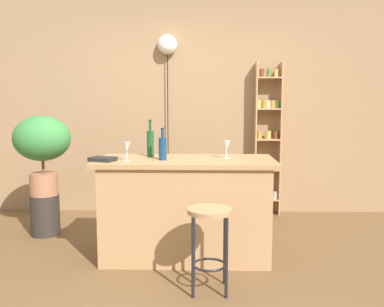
{
  "coord_description": "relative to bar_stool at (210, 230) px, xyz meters",
  "views": [
    {
      "loc": [
        0.15,
        -3.47,
        1.41
      ],
      "look_at": [
        0.05,
        0.55,
        0.92
      ],
      "focal_mm": 39.69,
      "sensor_mm": 36.0,
      "label": 1
    }
  ],
  "objects": [
    {
      "name": "cookbook",
      "position": [
        -0.92,
        0.57,
        0.45
      ],
      "size": [
        0.25,
        0.21,
        0.03
      ],
      "primitive_type": "cube",
      "rotation": [
        0.0,
        0.0,
        -0.34
      ],
      "color": "black",
      "rests_on": "kitchen_counter"
    },
    {
      "name": "wine_glass_center",
      "position": [
        0.16,
        0.78,
        0.55
      ],
      "size": [
        0.07,
        0.07,
        0.16
      ],
      "color": "silver",
      "rests_on": "kitchen_counter"
    },
    {
      "name": "bottle_wine_red",
      "position": [
        -0.41,
        0.66,
        0.54
      ],
      "size": [
        0.07,
        0.07,
        0.28
      ],
      "color": "navy",
      "rests_on": "kitchen_counter"
    },
    {
      "name": "pendant_globe_light",
      "position": [
        -0.49,
        2.26,
        1.61
      ],
      "size": [
        0.24,
        0.24,
        2.23
      ],
      "color": "black",
      "rests_on": "ground"
    },
    {
      "name": "bottle_olive_oil",
      "position": [
        -0.54,
        0.89,
        0.56
      ],
      "size": [
        0.06,
        0.06,
        0.34
      ],
      "color": "#194C23",
      "rests_on": "kitchen_counter"
    },
    {
      "name": "spice_shelf",
      "position": [
        0.75,
        2.22,
        0.46
      ],
      "size": [
        0.32,
        0.17,
        1.89
      ],
      "color": "tan",
      "rests_on": "ground"
    },
    {
      "name": "wine_glass_left",
      "position": [
        -0.71,
        0.59,
        0.55
      ],
      "size": [
        0.07,
        0.07,
        0.16
      ],
      "color": "silver",
      "rests_on": "kitchen_counter"
    },
    {
      "name": "kitchen_counter",
      "position": [
        -0.21,
        0.72,
        -0.02
      ],
      "size": [
        1.59,
        0.75,
        0.9
      ],
      "color": "tan",
      "rests_on": "ground"
    },
    {
      "name": "back_wall",
      "position": [
        -0.21,
        2.37,
        0.93
      ],
      "size": [
        6.4,
        0.1,
        2.8
      ],
      "primitive_type": "cube",
      "color": "#997551",
      "rests_on": "ground"
    },
    {
      "name": "ground",
      "position": [
        -0.21,
        0.42,
        -0.47
      ],
      "size": [
        12.0,
        12.0,
        0.0
      ],
      "primitive_type": "plane",
      "color": "brown"
    },
    {
      "name": "plant_stool",
      "position": [
        -1.73,
        1.31,
        -0.26
      ],
      "size": [
        0.3,
        0.3,
        0.43
      ],
      "primitive_type": "cylinder",
      "color": "#2D2823",
      "rests_on": "ground"
    },
    {
      "name": "potted_plant",
      "position": [
        -1.73,
        1.31,
        0.51
      ],
      "size": [
        0.59,
        0.53,
        0.84
      ],
      "color": "#A86B4C",
      "rests_on": "plant_stool"
    },
    {
      "name": "bar_stool",
      "position": [
        0.0,
        0.0,
        0.0
      ],
      "size": [
        0.33,
        0.33,
        0.63
      ],
      "color": "black",
      "rests_on": "ground"
    }
  ]
}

